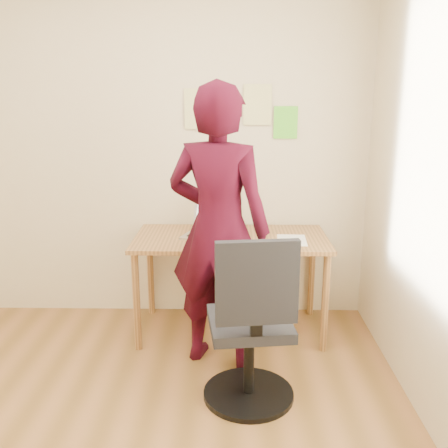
{
  "coord_description": "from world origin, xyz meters",
  "views": [
    {
      "loc": [
        0.7,
        -2.1,
        1.76
      ],
      "look_at": [
        0.65,
        0.95,
        0.95
      ],
      "focal_mm": 40.0,
      "sensor_mm": 36.0,
      "label": 1
    }
  ],
  "objects_px": {
    "laptop": "(212,228)",
    "person": "(219,229)",
    "desk": "(231,248)",
    "phone": "(251,245)",
    "office_chair": "(251,334)"
  },
  "relations": [
    {
      "from": "desk",
      "to": "person",
      "type": "xyz_separation_m",
      "value": [
        -0.08,
        -0.44,
        0.26
      ]
    },
    {
      "from": "desk",
      "to": "phone",
      "type": "xyz_separation_m",
      "value": [
        0.14,
        -0.21,
        0.09
      ]
    },
    {
      "from": "desk",
      "to": "laptop",
      "type": "xyz_separation_m",
      "value": [
        -0.14,
        0.03,
        0.14
      ]
    },
    {
      "from": "desk",
      "to": "laptop",
      "type": "height_order",
      "value": "laptop"
    },
    {
      "from": "phone",
      "to": "person",
      "type": "xyz_separation_m",
      "value": [
        -0.22,
        -0.23,
        0.17
      ]
    },
    {
      "from": "phone",
      "to": "office_chair",
      "type": "bearing_deg",
      "value": -96.39
    },
    {
      "from": "laptop",
      "to": "person",
      "type": "relative_size",
      "value": 0.25
    },
    {
      "from": "office_chair",
      "to": "person",
      "type": "distance_m",
      "value": 0.71
    },
    {
      "from": "laptop",
      "to": "office_chair",
      "type": "distance_m",
      "value": 1.05
    },
    {
      "from": "office_chair",
      "to": "desk",
      "type": "bearing_deg",
      "value": 89.83
    },
    {
      "from": "laptop",
      "to": "phone",
      "type": "xyz_separation_m",
      "value": [
        0.28,
        -0.24,
        -0.05
      ]
    },
    {
      "from": "person",
      "to": "phone",
      "type": "bearing_deg",
      "value": -116.43
    },
    {
      "from": "person",
      "to": "desk",
      "type": "bearing_deg",
      "value": -82.52
    },
    {
      "from": "laptop",
      "to": "phone",
      "type": "height_order",
      "value": "laptop"
    },
    {
      "from": "desk",
      "to": "phone",
      "type": "relative_size",
      "value": 10.86
    }
  ]
}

